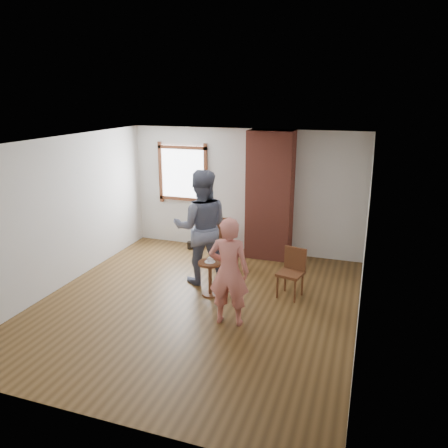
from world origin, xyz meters
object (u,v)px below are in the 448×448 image
(dining_chair_right, at_px, (292,270))
(dining_chair_left, at_px, (220,238))
(person_pink, at_px, (229,272))
(man, at_px, (201,227))
(side_table, at_px, (210,273))
(stoneware_crock, at_px, (216,240))

(dining_chair_right, bearing_deg, dining_chair_left, 160.63)
(dining_chair_left, relative_size, person_pink, 0.54)
(dining_chair_right, distance_m, man, 1.74)
(dining_chair_right, height_order, side_table, dining_chair_right)
(dining_chair_left, height_order, man, man)
(stoneware_crock, xyz_separation_m, man, (0.27, -1.51, 0.76))
(side_table, distance_m, person_pink, 1.06)
(man, height_order, person_pink, man)
(dining_chair_left, bearing_deg, side_table, -97.06)
(side_table, bearing_deg, dining_chair_left, 103.42)
(dining_chair_right, distance_m, person_pink, 1.45)
(stoneware_crock, height_order, man, man)
(man, bearing_deg, side_table, 103.04)
(stoneware_crock, bearing_deg, person_pink, -66.65)
(side_table, height_order, person_pink, person_pink)
(stoneware_crock, distance_m, man, 1.72)
(dining_chair_left, xyz_separation_m, side_table, (0.36, -1.51, -0.10))
(dining_chair_left, xyz_separation_m, dining_chair_right, (1.66, -1.07, -0.04))
(dining_chair_left, bearing_deg, man, -109.70)
(dining_chair_left, distance_m, dining_chair_right, 1.97)
(man, xyz_separation_m, person_pink, (0.93, -1.28, -0.20))
(dining_chair_right, bearing_deg, side_table, -147.91)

